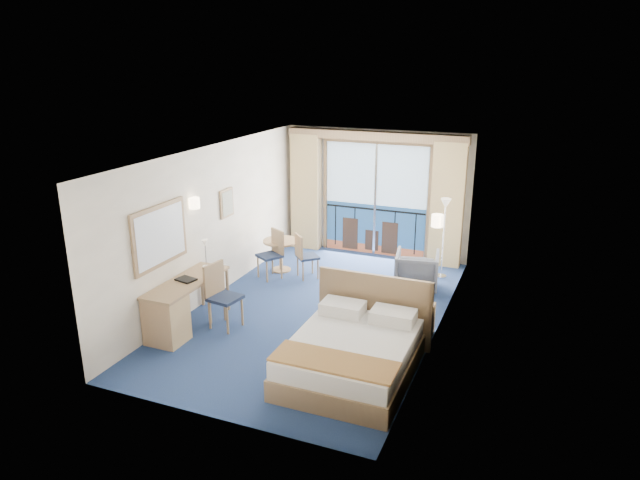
{
  "coord_description": "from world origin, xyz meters",
  "views": [
    {
      "loc": [
        3.36,
        -8.19,
        4.13
      ],
      "look_at": [
        -0.05,
        0.2,
        1.21
      ],
      "focal_mm": 32.0,
      "sensor_mm": 36.0,
      "label": 1
    }
  ],
  "objects_px": {
    "armchair": "(417,271)",
    "nightstand": "(420,320)",
    "bed": "(353,353)",
    "desk": "(171,312)",
    "table_chair_a": "(304,254)",
    "round_table": "(281,248)",
    "floor_lamp": "(445,218)",
    "table_chair_b": "(273,251)",
    "desk_chair": "(220,292)"
  },
  "relations": [
    {
      "from": "nightstand",
      "to": "armchair",
      "type": "xyz_separation_m",
      "value": [
        -0.47,
        1.79,
        0.11
      ]
    },
    {
      "from": "armchair",
      "to": "table_chair_a",
      "type": "relative_size",
      "value": 0.89
    },
    {
      "from": "nightstand",
      "to": "floor_lamp",
      "type": "xyz_separation_m",
      "value": [
        -0.16,
        2.56,
        0.94
      ]
    },
    {
      "from": "nightstand",
      "to": "armchair",
      "type": "relative_size",
      "value": 0.64
    },
    {
      "from": "desk_chair",
      "to": "floor_lamp",
      "type": "bearing_deg",
      "value": -30.56
    },
    {
      "from": "armchair",
      "to": "desk_chair",
      "type": "xyz_separation_m",
      "value": [
        -2.54,
        -2.68,
        0.23
      ]
    },
    {
      "from": "bed",
      "to": "nightstand",
      "type": "height_order",
      "value": "bed"
    },
    {
      "from": "floor_lamp",
      "to": "round_table",
      "type": "height_order",
      "value": "floor_lamp"
    },
    {
      "from": "floor_lamp",
      "to": "table_chair_b",
      "type": "xyz_separation_m",
      "value": [
        -3.05,
        -1.24,
        -0.66
      ]
    },
    {
      "from": "armchair",
      "to": "table_chair_b",
      "type": "height_order",
      "value": "table_chair_b"
    },
    {
      "from": "bed",
      "to": "desk",
      "type": "bearing_deg",
      "value": -178.35
    },
    {
      "from": "armchair",
      "to": "desk",
      "type": "relative_size",
      "value": 0.48
    },
    {
      "from": "bed",
      "to": "floor_lamp",
      "type": "distance_m",
      "value": 4.15
    },
    {
      "from": "nightstand",
      "to": "floor_lamp",
      "type": "height_order",
      "value": "floor_lamp"
    },
    {
      "from": "desk",
      "to": "table_chair_a",
      "type": "distance_m",
      "value": 3.17
    },
    {
      "from": "nightstand",
      "to": "armchair",
      "type": "distance_m",
      "value": 1.85
    },
    {
      "from": "desk_chair",
      "to": "table_chair_a",
      "type": "bearing_deg",
      "value": -0.12
    },
    {
      "from": "table_chair_b",
      "to": "armchair",
      "type": "bearing_deg",
      "value": 40.97
    },
    {
      "from": "table_chair_b",
      "to": "bed",
      "type": "bearing_deg",
      "value": -15.72
    },
    {
      "from": "table_chair_a",
      "to": "round_table",
      "type": "bearing_deg",
      "value": 27.91
    },
    {
      "from": "desk",
      "to": "table_chair_b",
      "type": "bearing_deg",
      "value": 84.21
    },
    {
      "from": "bed",
      "to": "armchair",
      "type": "relative_size",
      "value": 2.61
    },
    {
      "from": "floor_lamp",
      "to": "desk_chair",
      "type": "height_order",
      "value": "floor_lamp"
    },
    {
      "from": "armchair",
      "to": "round_table",
      "type": "bearing_deg",
      "value": -8.0
    },
    {
      "from": "table_chair_a",
      "to": "armchair",
      "type": "bearing_deg",
      "value": -125.9
    },
    {
      "from": "armchair",
      "to": "nightstand",
      "type": "bearing_deg",
      "value": 95.16
    },
    {
      "from": "nightstand",
      "to": "desk",
      "type": "bearing_deg",
      "value": -156.14
    },
    {
      "from": "bed",
      "to": "nightstand",
      "type": "bearing_deg",
      "value": 67.57
    },
    {
      "from": "armchair",
      "to": "table_chair_b",
      "type": "bearing_deg",
      "value": 0.04
    },
    {
      "from": "desk_chair",
      "to": "bed",
      "type": "bearing_deg",
      "value": -94.23
    },
    {
      "from": "desk_chair",
      "to": "desk",
      "type": "bearing_deg",
      "value": 153.17
    },
    {
      "from": "nightstand",
      "to": "desk_chair",
      "type": "height_order",
      "value": "desk_chair"
    },
    {
      "from": "desk",
      "to": "table_chair_a",
      "type": "xyz_separation_m",
      "value": [
        0.86,
        3.05,
        0.07
      ]
    },
    {
      "from": "nightstand",
      "to": "table_chair_b",
      "type": "height_order",
      "value": "table_chair_b"
    },
    {
      "from": "bed",
      "to": "table_chair_a",
      "type": "height_order",
      "value": "bed"
    },
    {
      "from": "desk",
      "to": "table_chair_a",
      "type": "height_order",
      "value": "table_chair_a"
    },
    {
      "from": "desk",
      "to": "armchair",
      "type": "bearing_deg",
      "value": 47.85
    },
    {
      "from": "floor_lamp",
      "to": "desk",
      "type": "distance_m",
      "value": 5.35
    },
    {
      "from": "bed",
      "to": "armchair",
      "type": "distance_m",
      "value": 3.25
    },
    {
      "from": "bed",
      "to": "floor_lamp",
      "type": "relative_size",
      "value": 1.31
    },
    {
      "from": "nightstand",
      "to": "floor_lamp",
      "type": "relative_size",
      "value": 0.32
    },
    {
      "from": "floor_lamp",
      "to": "desk_chair",
      "type": "bearing_deg",
      "value": -129.67
    },
    {
      "from": "table_chair_a",
      "to": "floor_lamp",
      "type": "bearing_deg",
      "value": -110.26
    },
    {
      "from": "bed",
      "to": "desk_chair",
      "type": "distance_m",
      "value": 2.5
    },
    {
      "from": "floor_lamp",
      "to": "table_chair_b",
      "type": "relative_size",
      "value": 1.66
    },
    {
      "from": "floor_lamp",
      "to": "nightstand",
      "type": "bearing_deg",
      "value": -86.54
    },
    {
      "from": "desk_chair",
      "to": "table_chair_b",
      "type": "relative_size",
      "value": 1.1
    },
    {
      "from": "nightstand",
      "to": "table_chair_b",
      "type": "relative_size",
      "value": 0.53
    },
    {
      "from": "nightstand",
      "to": "table_chair_a",
      "type": "distance_m",
      "value": 3.04
    },
    {
      "from": "bed",
      "to": "desk",
      "type": "distance_m",
      "value": 2.89
    }
  ]
}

